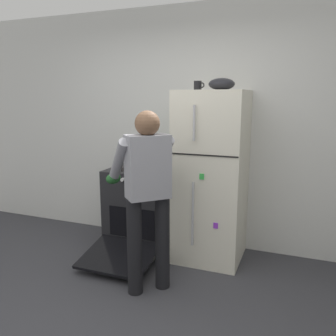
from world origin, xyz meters
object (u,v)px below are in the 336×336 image
at_px(person_cook, 147,186).
at_px(pepper_mill, 128,156).
at_px(mixing_bowl, 222,84).
at_px(red_pot, 155,164).
at_px(stove_range, 144,209).
at_px(refrigerator, 211,177).
at_px(coffee_mug, 198,86).

xyz_separation_m(person_cook, pepper_mill, (-0.72, 1.04, 0.06)).
xyz_separation_m(pepper_mill, mixing_bowl, (1.16, -0.20, 0.82)).
bearing_deg(mixing_bowl, red_pot, -175.91).
distance_m(stove_range, red_pot, 0.56).
height_order(person_cook, pepper_mill, person_cook).
bearing_deg(stove_range, pepper_mill, 144.01).
xyz_separation_m(refrigerator, mixing_bowl, (0.08, 0.00, 0.94)).
distance_m(person_cook, pepper_mill, 1.26).
bearing_deg(person_cook, coffee_mug, 78.38).
height_order(stove_range, red_pot, red_pot).
relative_size(stove_range, coffee_mug, 10.88).
relative_size(person_cook, coffee_mug, 14.28).
bearing_deg(refrigerator, coffee_mug, 164.17).
distance_m(coffee_mug, mixing_bowl, 0.26).
height_order(stove_range, coffee_mug, coffee_mug).
relative_size(person_cook, pepper_mill, 8.57).
bearing_deg(pepper_mill, stove_range, -35.99).
distance_m(refrigerator, pepper_mill, 1.11).
relative_size(red_pot, coffee_mug, 3.09).
relative_size(refrigerator, mixing_bowl, 6.85).
distance_m(red_pot, coffee_mug, 0.95).
bearing_deg(coffee_mug, pepper_mill, 170.55).
distance_m(stove_range, person_cook, 1.05).
bearing_deg(person_cook, refrigerator, 66.71).
distance_m(pepper_mill, mixing_bowl, 1.43).
height_order(person_cook, mixing_bowl, mixing_bowl).
bearing_deg(refrigerator, stove_range, -178.71).
bearing_deg(pepper_mill, refrigerator, -10.52).
bearing_deg(refrigerator, mixing_bowl, 0.21).
xyz_separation_m(refrigerator, pepper_mill, (-1.08, 0.20, 0.13)).
relative_size(refrigerator, pepper_mill, 9.50).
bearing_deg(coffee_mug, person_cook, -101.62).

